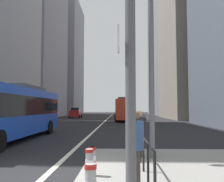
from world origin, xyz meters
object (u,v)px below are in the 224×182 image
city_bus_red_receding (124,108)px  car_receding_near (128,111)px  car_oncoming_mid (76,113)px  street_lamp_post (151,19)px  bollard_back (92,159)px  pedestrian_waiting (140,131)px  traffic_signal_gantry (48,9)px  bollard_right (89,165)px  city_bus_blue_oncoming (11,110)px  pedestrian_walking (135,144)px

city_bus_red_receding → car_receding_near: city_bus_red_receding is taller
car_oncoming_mid → street_lamp_post: bearing=-75.8°
street_lamp_post → bollard_back: bearing=-128.9°
bollard_back → pedestrian_waiting: 2.95m
car_oncoming_mid → car_receding_near: 21.83m
bollard_back → pedestrian_waiting: bearing=59.4°
car_oncoming_mid → car_receding_near: bearing=61.0°
traffic_signal_gantry → bollard_back: size_ratio=7.94×
bollard_right → pedestrian_waiting: (1.46, 3.28, 0.47)m
city_bus_blue_oncoming → bollard_back: (5.72, -7.86, -1.26)m
city_bus_red_receding → pedestrian_waiting: bearing=-89.7°
city_bus_blue_oncoming → bollard_back: size_ratio=15.79×
city_bus_blue_oncoming → bollard_right: city_bus_blue_oncoming is taller
car_oncoming_mid → pedestrian_waiting: (9.08, -37.44, 0.09)m
car_receding_near → bollard_back: 59.12m
car_oncoming_mid → street_lamp_post: street_lamp_post is taller
bollard_right → pedestrian_walking: (1.07, -0.18, 0.51)m
pedestrian_walking → pedestrian_waiting: bearing=83.7°
bollard_right → pedestrian_walking: 1.20m
city_bus_blue_oncoming → pedestrian_waiting: bearing=-36.6°
city_bus_blue_oncoming → traffic_signal_gantry: (4.93, -9.38, 2.24)m
car_oncoming_mid → pedestrian_walking: 41.82m
city_bus_red_receding → pedestrian_waiting: (0.14, -28.06, -0.75)m
city_bus_red_receding → pedestrian_waiting: 28.07m
car_oncoming_mid → traffic_signal_gantry: size_ratio=0.69×
city_bus_blue_oncoming → car_receding_near: city_bus_blue_oncoming is taller
traffic_signal_gantry → pedestrian_walking: (1.89, 0.57, -2.95)m
city_bus_blue_oncoming → street_lamp_post: (7.64, -5.49, 3.45)m
street_lamp_post → pedestrian_walking: street_lamp_post is taller
bollard_back → pedestrian_walking: (1.09, -0.96, 0.55)m
car_receding_near → pedestrian_waiting: bearing=-91.5°
traffic_signal_gantry → bollard_right: 3.63m
traffic_signal_gantry → street_lamp_post: (2.71, 3.90, 1.21)m
car_receding_near → pedestrian_waiting: size_ratio=2.64×
car_receding_near → city_bus_red_receding: bearing=-93.3°
pedestrian_walking → bollard_back: bearing=138.7°
city_bus_blue_oncoming → pedestrian_walking: (6.82, -8.82, -0.72)m
car_receding_near → traffic_signal_gantry: (-3.77, -60.57, 3.08)m
bollard_back → bollard_right: bearing=-88.5°
car_receding_near → traffic_signal_gantry: 60.76m
pedestrian_walking → city_bus_red_receding: bearing=89.6°
pedestrian_waiting → traffic_signal_gantry: bearing=-119.5°
street_lamp_post → pedestrian_walking: 5.40m
city_bus_blue_oncoming → bollard_back: 9.80m
city_bus_red_receding → street_lamp_post: bearing=-88.8°
car_oncoming_mid → bollard_back: car_oncoming_mid is taller
pedestrian_waiting → pedestrian_walking: (-0.38, -3.46, 0.04)m
city_bus_blue_oncoming → pedestrian_waiting: size_ratio=7.09×
car_oncoming_mid → pedestrian_waiting: bearing=-76.4°
city_bus_red_receding → pedestrian_walking: bearing=-90.4°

